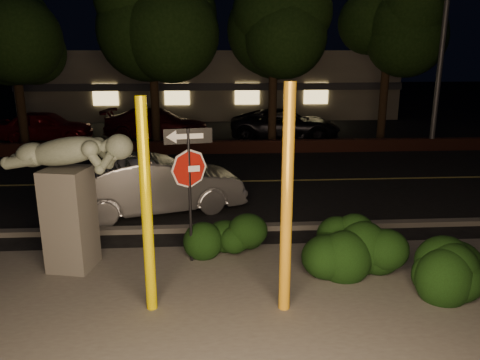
# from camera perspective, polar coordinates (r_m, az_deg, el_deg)

# --- Properties ---
(ground) EXTENTS (90.00, 90.00, 0.00)m
(ground) POSITION_cam_1_polar(r_m,az_deg,el_deg) (17.53, -3.02, 2.39)
(ground) COLOR black
(ground) RESTS_ON ground
(patio) EXTENTS (14.00, 6.00, 0.02)m
(patio) POSITION_cam_1_polar(r_m,az_deg,el_deg) (7.24, -1.58, -17.49)
(patio) COLOR #4C4944
(patio) RESTS_ON ground
(road) EXTENTS (80.00, 8.00, 0.01)m
(road) POSITION_cam_1_polar(r_m,az_deg,el_deg) (14.62, -2.84, -0.24)
(road) COLOR black
(road) RESTS_ON ground
(lane_marking) EXTENTS (80.00, 0.12, 0.00)m
(lane_marking) POSITION_cam_1_polar(r_m,az_deg,el_deg) (14.62, -2.84, -0.19)
(lane_marking) COLOR gold
(lane_marking) RESTS_ON road
(curb) EXTENTS (80.00, 0.25, 0.12)m
(curb) POSITION_cam_1_polar(r_m,az_deg,el_deg) (10.71, -2.42, -5.87)
(curb) COLOR #4C4944
(curb) RESTS_ON ground
(brick_wall) EXTENTS (40.00, 0.35, 0.50)m
(brick_wall) POSITION_cam_1_polar(r_m,az_deg,el_deg) (18.75, -3.09, 4.02)
(brick_wall) COLOR #451E16
(brick_wall) RESTS_ON ground
(parking_lot) EXTENTS (40.00, 12.00, 0.01)m
(parking_lot) POSITION_cam_1_polar(r_m,az_deg,el_deg) (24.40, -3.28, 6.10)
(parking_lot) COLOR black
(parking_lot) RESTS_ON ground
(building) EXTENTS (22.00, 10.20, 4.00)m
(building) POSITION_cam_1_polar(r_m,az_deg,el_deg) (32.13, -3.50, 11.91)
(building) COLOR #6E6358
(building) RESTS_ON ground
(tree_far_a) EXTENTS (4.60, 4.60, 7.43)m
(tree_far_a) POSITION_cam_1_polar(r_m,az_deg,el_deg) (21.58, -26.27, 17.62)
(tree_far_a) COLOR black
(tree_far_a) RESTS_ON ground
(tree_far_c) EXTENTS (4.80, 4.80, 7.84)m
(tree_far_c) POSITION_cam_1_polar(r_m,az_deg,el_deg) (20.14, 4.20, 20.26)
(tree_far_c) COLOR black
(tree_far_c) RESTS_ON ground
(tree_far_d) EXTENTS (4.40, 4.40, 7.42)m
(tree_far_d) POSITION_cam_1_polar(r_m,az_deg,el_deg) (21.84, 17.84, 18.58)
(tree_far_d) COLOR black
(tree_far_d) RESTS_ON ground
(yellow_pole_left) EXTENTS (0.17, 0.17, 3.35)m
(yellow_pole_left) POSITION_cam_1_polar(r_m,az_deg,el_deg) (7.13, -11.31, -3.46)
(yellow_pole_left) COLOR #FFE300
(yellow_pole_left) RESTS_ON ground
(yellow_pole_right) EXTENTS (0.18, 0.18, 3.55)m
(yellow_pole_right) POSITION_cam_1_polar(r_m,az_deg,el_deg) (6.99, 5.73, -2.76)
(yellow_pole_right) COLOR #FFAF21
(yellow_pole_right) RESTS_ON ground
(signpost) EXTENTS (0.87, 0.19, 2.61)m
(signpost) POSITION_cam_1_polar(r_m,az_deg,el_deg) (8.65, -6.22, 1.33)
(signpost) COLOR black
(signpost) RESTS_ON ground
(sculpture) EXTENTS (2.42, 1.10, 2.58)m
(sculpture) POSITION_cam_1_polar(r_m,az_deg,el_deg) (8.95, -20.12, -0.80)
(sculpture) COLOR #4C4944
(sculpture) RESTS_ON ground
(hedge_center) EXTENTS (1.95, 1.22, 0.94)m
(hedge_center) POSITION_cam_1_polar(r_m,az_deg,el_deg) (9.40, -1.79, -6.30)
(hedge_center) COLOR black
(hedge_center) RESTS_ON ground
(hedge_right) EXTENTS (2.07, 1.48, 1.22)m
(hedge_right) POSITION_cam_1_polar(r_m,az_deg,el_deg) (8.82, 13.45, -7.24)
(hedge_right) COLOR black
(hedge_right) RESTS_ON ground
(hedge_far_right) EXTENTS (1.90, 1.60, 1.13)m
(hedge_far_right) POSITION_cam_1_polar(r_m,az_deg,el_deg) (8.48, 23.31, -9.43)
(hedge_far_right) COLOR black
(hedge_far_right) RESTS_ON ground
(silver_sedan) EXTENTS (4.66, 2.77, 1.45)m
(silver_sedan) POSITION_cam_1_polar(r_m,az_deg,el_deg) (11.88, -10.30, -0.56)
(silver_sedan) COLOR #A7A7AC
(silver_sedan) RESTS_ON ground
(parked_car_red) EXTENTS (4.14, 1.79, 1.39)m
(parked_car_red) POSITION_cam_1_polar(r_m,az_deg,el_deg) (22.93, -22.61, 6.09)
(parked_car_red) COLOR maroon
(parked_car_red) RESTS_ON ground
(parked_car_darkred) EXTENTS (5.03, 2.49, 1.40)m
(parked_car_darkred) POSITION_cam_1_polar(r_m,az_deg,el_deg) (22.18, -10.06, 6.77)
(parked_car_darkred) COLOR #460E14
(parked_car_darkred) RESTS_ON ground
(parked_car_dark) EXTENTS (5.29, 2.99, 1.39)m
(parked_car_dark) POSITION_cam_1_polar(r_m,az_deg,el_deg) (21.79, 5.51, 6.77)
(parked_car_dark) COLOR black
(parked_car_dark) RESTS_ON ground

